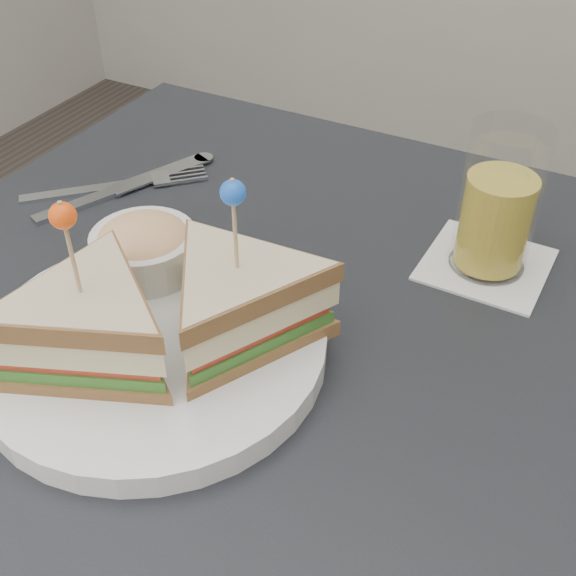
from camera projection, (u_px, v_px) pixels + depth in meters
The scene contains 5 objects.
table at pixel (273, 397), 0.66m from camera, with size 0.80×0.80×0.75m.
plate_meal at pixel (160, 314), 0.57m from camera, with size 0.34×0.32×0.17m.
cutlery_fork at pixel (124, 184), 0.81m from camera, with size 0.16×0.16×0.01m.
cutlery_knife at pixel (120, 189), 0.80m from camera, with size 0.11×0.21×0.01m.
drink_set at pixel (498, 209), 0.66m from camera, with size 0.12×0.12×0.14m.
Camera 1 is at (0.22, -0.40, 1.17)m, focal length 45.00 mm.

